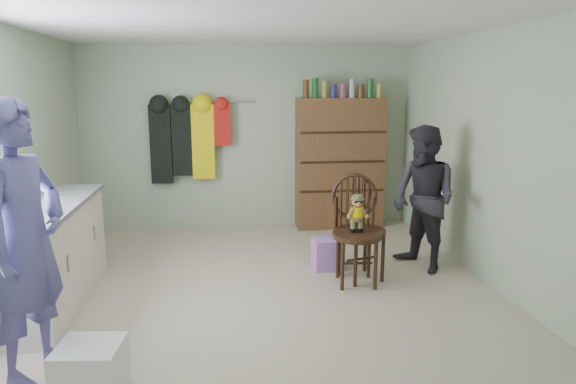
{
  "coord_description": "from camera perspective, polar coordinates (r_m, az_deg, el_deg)",
  "views": [
    {
      "loc": [
        -0.38,
        -4.62,
        1.95
      ],
      "look_at": [
        0.25,
        0.2,
        0.95
      ],
      "focal_mm": 32.0,
      "sensor_mm": 36.0,
      "label": 1
    }
  ],
  "objects": [
    {
      "name": "ground_plane",
      "position": [
        5.03,
        -2.58,
        -11.21
      ],
      "size": [
        5.0,
        5.0,
        0.0
      ],
      "primitive_type": "plane",
      "color": "beige",
      "rests_on": "ground"
    },
    {
      "name": "room_walls",
      "position": [
        5.18,
        -3.25,
        7.49
      ],
      "size": [
        5.0,
        5.0,
        5.0
      ],
      "color": "#AEBD9E",
      "rests_on": "ground"
    },
    {
      "name": "counter",
      "position": [
        5.1,
        -25.19,
        -6.37
      ],
      "size": [
        0.64,
        1.86,
        0.94
      ],
      "color": "silver",
      "rests_on": "ground"
    },
    {
      "name": "plastic_tub",
      "position": [
        3.64,
        -21.07,
        -18.19
      ],
      "size": [
        0.43,
        0.41,
        0.37
      ],
      "primitive_type": "cube",
      "rotation": [
        0.0,
        0.0,
        -0.12
      ],
      "color": "white",
      "rests_on": "ground"
    },
    {
      "name": "chair_front",
      "position": [
        5.17,
        7.58,
        -3.48
      ],
      "size": [
        0.53,
        0.53,
        1.09
      ],
      "rotation": [
        0.0,
        0.0,
        -0.09
      ],
      "color": "#382013",
      "rests_on": "ground"
    },
    {
      "name": "chair_far",
      "position": [
        5.31,
        7.82,
        -3.42
      ],
      "size": [
        0.6,
        0.6,
        1.08
      ],
      "rotation": [
        0.0,
        0.0,
        0.29
      ],
      "color": "#382013",
      "rests_on": "ground"
    },
    {
      "name": "striped_bag",
      "position": [
        5.62,
        4.46,
        -6.89
      ],
      "size": [
        0.33,
        0.27,
        0.34
      ],
      "primitive_type": "cube",
      "rotation": [
        0.0,
        0.0,
        0.06
      ],
      "color": "#E572CC",
      "rests_on": "ground"
    },
    {
      "name": "person_left",
      "position": [
        3.81,
        -27.17,
        -4.98
      ],
      "size": [
        0.64,
        0.79,
        1.89
      ],
      "primitive_type": "imported",
      "rotation": [
        0.0,
        0.0,
        1.27
      ],
      "color": "#555094",
      "rests_on": "ground"
    },
    {
      "name": "person_right",
      "position": [
        5.64,
        14.85,
        -0.74
      ],
      "size": [
        0.84,
        0.93,
        1.56
      ],
      "primitive_type": "imported",
      "rotation": [
        0.0,
        0.0,
        -1.18
      ],
      "color": "#2D2B33",
      "rests_on": "ground"
    },
    {
      "name": "dresser",
      "position": [
        7.18,
        5.76,
        3.29
      ],
      "size": [
        1.2,
        0.39,
        2.06
      ],
      "color": "brown",
      "rests_on": "ground"
    },
    {
      "name": "coat_rack",
      "position": [
        7.05,
        -11.11,
        5.72
      ],
      "size": [
        1.42,
        0.12,
        1.09
      ],
      "color": "#99999E",
      "rests_on": "ground"
    }
  ]
}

